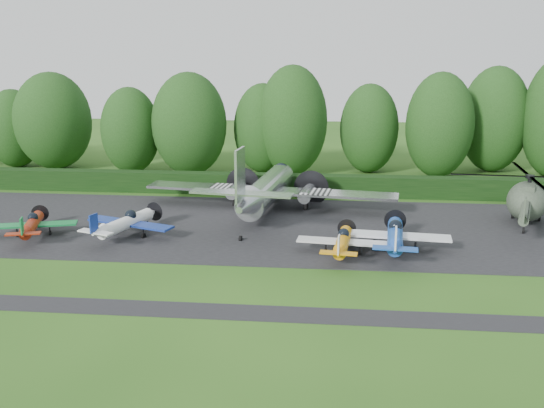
# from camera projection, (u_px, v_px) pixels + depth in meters

# --- Properties ---
(ground) EXTENTS (160.00, 160.00, 0.00)m
(ground) POSITION_uv_depth(u_px,v_px,m) (226.00, 272.00, 38.80)
(ground) COLOR #224C15
(ground) RESTS_ON ground
(apron) EXTENTS (70.00, 18.00, 0.01)m
(apron) POSITION_uv_depth(u_px,v_px,m) (247.00, 227.00, 48.42)
(apron) COLOR black
(apron) RESTS_ON ground
(taxiway_verge) EXTENTS (70.00, 2.00, 0.00)m
(taxiway_verge) POSITION_uv_depth(u_px,v_px,m) (207.00, 311.00, 33.02)
(taxiway_verge) COLOR black
(taxiway_verge) RESTS_ON ground
(hedgerow) EXTENTS (90.00, 1.60, 2.00)m
(hedgerow) POSITION_uv_depth(u_px,v_px,m) (262.00, 194.00, 59.01)
(hedgerow) COLOR black
(hedgerow) RESTS_ON ground
(transport_plane) EXTENTS (22.36, 17.15, 7.17)m
(transport_plane) POSITION_uv_depth(u_px,v_px,m) (267.00, 190.00, 52.07)
(transport_plane) COLOR silver
(transport_plane) RESTS_ON ground
(light_plane_red) EXTENTS (6.37, 6.70, 2.45)m
(light_plane_red) POSITION_uv_depth(u_px,v_px,m) (32.00, 224.00, 45.49)
(light_plane_red) COLOR maroon
(light_plane_red) RESTS_ON ground
(light_plane_white) EXTENTS (7.13, 7.50, 2.74)m
(light_plane_white) POSITION_uv_depth(u_px,v_px,m) (126.00, 223.00, 45.47)
(light_plane_white) COLOR white
(light_plane_white) RESTS_ON ground
(light_plane_orange) EXTENTS (6.43, 6.76, 2.47)m
(light_plane_orange) POSITION_uv_depth(u_px,v_px,m) (343.00, 241.00, 41.49)
(light_plane_orange) COLOR orange
(light_plane_orange) RESTS_ON ground
(light_plane_blue) EXTENTS (7.71, 8.10, 2.96)m
(light_plane_blue) POSITION_uv_depth(u_px,v_px,m) (395.00, 235.00, 42.18)
(light_plane_blue) COLOR #1A469F
(light_plane_blue) RESTS_ON ground
(helicopter) EXTENTS (12.35, 14.46, 3.98)m
(helicopter) POSITION_uv_depth(u_px,v_px,m) (528.00, 198.00, 48.85)
(helicopter) COLOR #343E30
(helicopter) RESTS_ON ground
(tree_0) EXTENTS (6.54, 6.54, 10.00)m
(tree_0) POSITION_uv_depth(u_px,v_px,m) (369.00, 129.00, 67.84)
(tree_0) COLOR black
(tree_0) RESTS_ON ground
(tree_2) EXTENTS (6.62, 6.62, 10.04)m
(tree_2) POSITION_uv_depth(u_px,v_px,m) (263.00, 128.00, 67.91)
(tree_2) COLOR black
(tree_2) RESTS_ON ground
(tree_3) EXTENTS (6.52, 6.52, 9.65)m
(tree_3) POSITION_uv_depth(u_px,v_px,m) (130.00, 131.00, 67.59)
(tree_3) COLOR black
(tree_3) RESTS_ON ground
(tree_5) EXTENTS (8.75, 8.75, 11.18)m
(tree_5) POSITION_uv_depth(u_px,v_px,m) (53.00, 121.00, 69.75)
(tree_5) COLOR black
(tree_5) RESTS_ON ground
(tree_6) EXTENTS (8.23, 8.23, 11.32)m
(tree_6) POSITION_uv_depth(u_px,v_px,m) (189.00, 124.00, 66.43)
(tree_6) COLOR black
(tree_6) RESTS_ON ground
(tree_7) EXTENTS (6.62, 6.62, 9.17)m
(tree_7) POSITION_uv_depth(u_px,v_px,m) (14.00, 128.00, 71.08)
(tree_7) COLOR black
(tree_7) RESTS_ON ground
(tree_8) EXTENTS (7.57, 7.57, 11.90)m
(tree_8) POSITION_uv_depth(u_px,v_px,m) (494.00, 120.00, 68.11)
(tree_8) COLOR black
(tree_8) RESTS_ON ground
(tree_9) EXTENTS (7.28, 7.28, 11.39)m
(tree_9) POSITION_uv_depth(u_px,v_px,m) (440.00, 125.00, 65.33)
(tree_9) COLOR black
(tree_9) RESTS_ON ground
(tree_10) EXTENTS (7.60, 7.60, 12.08)m
(tree_10) POSITION_uv_depth(u_px,v_px,m) (293.00, 121.00, 66.27)
(tree_10) COLOR black
(tree_10) RESTS_ON ground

